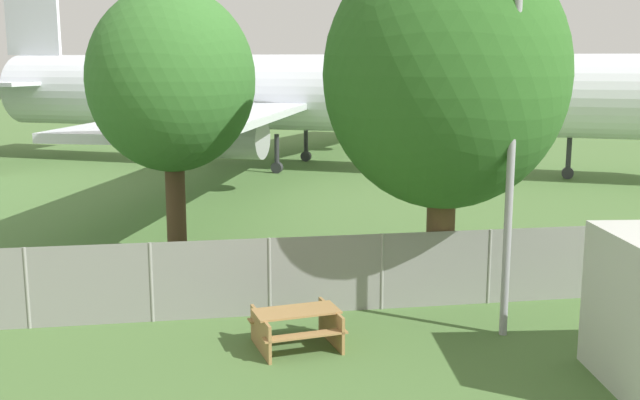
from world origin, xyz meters
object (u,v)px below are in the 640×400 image
tree_left_of_cabin (445,76)px  picnic_bench_open_grass (297,324)px  tree_near_hangar (171,81)px  airplane (317,94)px

tree_left_of_cabin → picnic_bench_open_grass: bearing=-147.7°
tree_near_hangar → tree_left_of_cabin: 6.97m
airplane → tree_left_of_cabin: size_ratio=5.18×
picnic_bench_open_grass → tree_near_hangar: tree_near_hangar is taller
airplane → tree_near_hangar: (-6.82, -18.97, 1.18)m
airplane → tree_near_hangar: size_ratio=5.76×
picnic_bench_open_grass → tree_left_of_cabin: (3.68, 2.33, 4.76)m
picnic_bench_open_grass → tree_near_hangar: 7.70m
picnic_bench_open_grass → tree_left_of_cabin: size_ratio=0.22×
picnic_bench_open_grass → tree_near_hangar: bearing=112.9°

